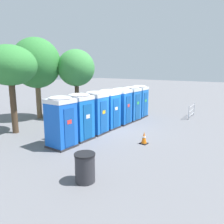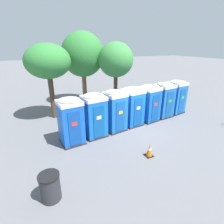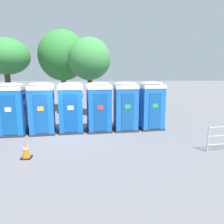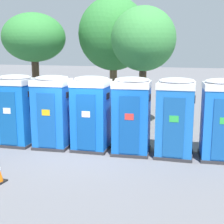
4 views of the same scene
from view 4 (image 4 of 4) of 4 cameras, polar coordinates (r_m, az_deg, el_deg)
ground_plane at (r=10.63m, az=-4.29°, el=-7.34°), size 120.00×120.00×0.00m
portapotty_1 at (r=11.74m, az=-17.11°, el=0.41°), size 1.37×1.33×2.54m
portapotty_2 at (r=11.11m, az=-10.80°, el=0.13°), size 1.38×1.37×2.54m
portapotty_3 at (r=10.65m, az=-3.79°, el=-0.16°), size 1.34×1.33×2.54m
portapotty_4 at (r=10.26m, az=3.63°, el=-0.58°), size 1.39×1.38×2.54m
portapotty_5 at (r=10.12m, az=11.50°, el=-0.95°), size 1.30×1.30×2.54m
portapotty_6 at (r=10.23m, az=19.41°, el=-1.22°), size 1.41×1.38×2.54m
street_tree_0 at (r=15.76m, az=-14.07°, el=12.91°), size 3.01×3.01×5.16m
street_tree_1 at (r=16.59m, az=0.25°, el=13.99°), size 3.60×3.60×6.11m
street_tree_2 at (r=14.00m, az=5.77°, el=13.02°), size 2.83×2.83×5.28m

